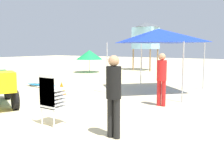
% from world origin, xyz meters
% --- Properties ---
extents(ground, '(80.00, 80.00, 0.00)m').
position_xyz_m(ground, '(0.00, 0.00, 0.00)').
color(ground, beige).
extents(stacked_plastic_chairs, '(0.48, 0.48, 1.29)m').
position_xyz_m(stacked_plastic_chairs, '(1.28, -0.49, 0.74)').
color(stacked_plastic_chairs, white).
rests_on(stacked_plastic_chairs, ground).
extents(surfboard_pile, '(2.10, 0.63, 0.24)m').
position_xyz_m(surfboard_pile, '(-3.58, 3.34, 0.12)').
color(surfboard_pile, white).
rests_on(surfboard_pile, ground).
extents(lifeguard_near_left, '(0.32, 0.32, 1.77)m').
position_xyz_m(lifeguard_near_left, '(3.04, -0.36, 1.02)').
color(lifeguard_near_left, black).
rests_on(lifeguard_near_left, ground).
extents(lifeguard_near_center, '(0.32, 0.32, 1.74)m').
position_xyz_m(lifeguard_near_center, '(2.82, 2.90, 1.01)').
color(lifeguard_near_center, red).
rests_on(lifeguard_near_center, ground).
extents(popup_canopy, '(3.25, 3.25, 2.74)m').
position_xyz_m(popup_canopy, '(1.64, 5.41, 2.44)').
color(popup_canopy, '#B2B2B7').
rests_on(popup_canopy, ground).
extents(lifeguard_tower, '(1.98, 1.98, 4.07)m').
position_xyz_m(lifeguard_tower, '(-3.20, 14.45, 2.95)').
color(lifeguard_tower, olive).
rests_on(lifeguard_tower, ground).
extents(beach_umbrella_left, '(2.08, 2.08, 1.74)m').
position_xyz_m(beach_umbrella_left, '(-6.06, 10.32, 1.38)').
color(beach_umbrella_left, beige).
rests_on(beach_umbrella_left, ground).
extents(traffic_cone_near, '(0.40, 0.40, 0.57)m').
position_xyz_m(traffic_cone_near, '(-1.11, 2.28, 0.29)').
color(traffic_cone_near, orange).
rests_on(traffic_cone_near, ground).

